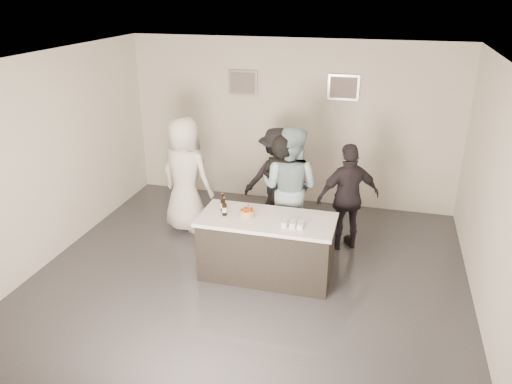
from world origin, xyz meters
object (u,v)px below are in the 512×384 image
cake (247,213)px  beer_bottle_b (224,207)px  person_guest_left (185,175)px  bar_counter (267,247)px  person_main_black (282,193)px  beer_bottle_a (223,202)px  person_main_blue (290,188)px  person_guest_right (348,197)px  person_guest_back (276,176)px

cake → beer_bottle_b: (-0.31, -0.06, 0.09)m
cake → person_guest_left: 1.76m
bar_counter → person_main_black: (0.01, 0.89, 0.47)m
person_guest_left → bar_counter: bearing=161.8°
beer_bottle_a → person_guest_left: size_ratio=0.14×
cake → beer_bottle_a: bearing=168.3°
person_main_blue → person_guest_right: (0.88, 0.18, -0.13)m
beer_bottle_b → person_main_black: person_main_black is taller
beer_bottle_b → person_guest_right: bearing=37.2°
person_main_blue → person_guest_right: bearing=-154.2°
person_guest_right → beer_bottle_b: bearing=9.6°
person_guest_left → person_guest_right: bearing=-163.4°
cake → person_guest_right: (1.27, 1.14, -0.09)m
cake → person_guest_back: (0.02, 1.74, -0.10)m
person_main_blue → beer_bottle_b: bearing=69.9°
bar_counter → beer_bottle_a: beer_bottle_a is taller
beer_bottle_b → person_main_black: 1.13m
cake → beer_bottle_b: size_ratio=0.76×
beer_bottle_a → person_main_black: (0.67, 0.81, -0.11)m
cake → person_guest_left: bearing=140.7°
cake → bar_counter: bearing=0.8°
person_main_blue → person_guest_right: 0.90m
beer_bottle_a → person_guest_right: (1.65, 1.07, -0.19)m
beer_bottle_a → person_main_blue: person_main_blue is taller
person_guest_back → person_guest_right: bearing=129.1°
bar_counter → person_guest_back: 1.80m
cake → beer_bottle_a: 0.39m
cake → beer_bottle_b: bearing=-169.6°
person_guest_left → person_guest_right: (2.64, 0.03, -0.11)m
bar_counter → person_main_blue: bearing=82.9°
beer_bottle_a → person_main_blue: size_ratio=0.13×
bar_counter → person_main_blue: person_main_blue is taller
bar_counter → beer_bottle_b: (-0.59, -0.06, 0.58)m
cake → person_main_black: (0.29, 0.89, -0.02)m
person_guest_left → beer_bottle_a: bearing=149.5°
person_guest_right → person_guest_left: bearing=-27.0°
bar_counter → person_guest_right: size_ratio=1.10×
beer_bottle_b → person_guest_right: (1.58, 1.20, -0.19)m
bar_counter → person_guest_right: person_guest_right is taller
person_main_blue → beer_bottle_a: bearing=63.5°
bar_counter → cake: size_ratio=9.39×
bar_counter → person_guest_right: 1.57m
person_main_black → person_guest_right: person_main_black is taller
beer_bottle_b → person_guest_back: size_ratio=0.15×
person_guest_right → person_guest_back: person_guest_right is taller
person_guest_right → person_guest_back: size_ratio=1.01×
cake → beer_bottle_a: (-0.38, 0.08, 0.09)m
person_main_black → person_main_blue: 0.14m
beer_bottle_b → person_guest_left: bearing=132.1°
person_guest_left → person_guest_right: size_ratio=1.14×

